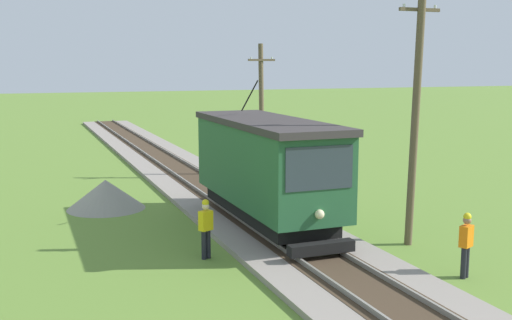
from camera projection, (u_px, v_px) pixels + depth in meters
The scene contains 6 objects.
red_tram at pixel (266, 167), 21.01m from camera, with size 2.60×8.54×4.79m.
utility_pole_near_tram at pixel (416, 112), 18.74m from camera, with size 1.40×0.49×8.25m.
utility_pole_mid at pixel (262, 109), 30.62m from camera, with size 1.40×0.51×6.67m.
gravel_pile at pixel (106, 194), 24.25m from camera, with size 3.06×3.06×1.16m, color gray.
track_worker at pixel (466, 242), 16.30m from camera, with size 0.45×0.38×1.78m.
second_worker at pixel (206, 226), 17.93m from camera, with size 0.44×0.37×1.78m.
Camera 1 is at (-7.79, -1.11, 5.64)m, focal length 43.17 mm.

